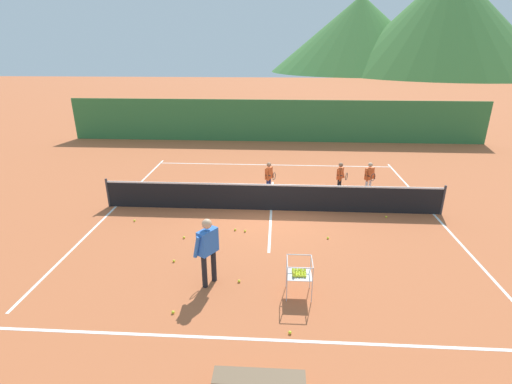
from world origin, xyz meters
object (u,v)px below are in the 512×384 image
at_px(tennis_ball_6, 328,238).
at_px(tennis_ball_7, 173,312).
at_px(instructor, 208,246).
at_px(student_2, 369,176).
at_px(student_0, 269,175).
at_px(student_1, 340,175).
at_px(tennis_ball_3, 174,261).
at_px(ball_cart, 299,273).
at_px(tennis_ball_0, 245,231).
at_px(tennis_ball_5, 184,237).
at_px(tennis_ball_9, 290,332).
at_px(tennis_ball_2, 239,281).
at_px(tennis_net, 271,197).
at_px(tennis_ball_8, 134,221).
at_px(tennis_ball_1, 235,230).
at_px(tennis_ball_4, 386,217).

relative_size(tennis_ball_6, tennis_ball_7, 1.00).
bearing_deg(tennis_ball_6, instructor, -141.97).
bearing_deg(student_2, student_0, -177.90).
height_order(student_1, tennis_ball_3, student_1).
xyz_separation_m(ball_cart, tennis_ball_0, (-1.51, 3.09, -0.55)).
relative_size(student_1, tennis_ball_5, 18.56).
bearing_deg(student_2, tennis_ball_7, -127.73).
xyz_separation_m(tennis_ball_3, tennis_ball_9, (3.04, -2.54, 0.00)).
bearing_deg(tennis_ball_2, tennis_ball_3, 155.80).
bearing_deg(tennis_ball_2, tennis_ball_9, -54.97).
height_order(ball_cart, tennis_ball_0, ball_cart).
bearing_deg(tennis_net, student_0, 94.63).
distance_m(student_0, tennis_ball_8, 5.22).
xyz_separation_m(student_2, tennis_ball_7, (-5.71, -7.38, -0.74)).
relative_size(student_1, tennis_ball_8, 18.56).
bearing_deg(tennis_ball_1, tennis_ball_0, -12.52).
bearing_deg(tennis_ball_4, ball_cart, -125.61).
relative_size(tennis_net, instructor, 6.80).
xyz_separation_m(instructor, tennis_ball_7, (-0.60, -1.17, -1.00)).
distance_m(student_0, tennis_ball_1, 3.45).
xyz_separation_m(instructor, ball_cart, (2.13, -0.32, -0.45)).
distance_m(tennis_net, tennis_ball_5, 3.46).
distance_m(tennis_ball_1, tennis_ball_8, 3.42).
distance_m(tennis_ball_3, tennis_ball_4, 7.16).
xyz_separation_m(ball_cart, tennis_ball_6, (1.01, 2.79, -0.55)).
xyz_separation_m(instructor, student_0, (1.27, 6.07, -0.27)).
bearing_deg(student_1, tennis_ball_3, -133.91).
distance_m(ball_cart, tennis_ball_2, 1.57).
bearing_deg(tennis_ball_2, tennis_ball_4, 41.22).
bearing_deg(tennis_net, tennis_ball_0, -114.21).
bearing_deg(ball_cart, tennis_net, 98.64).
distance_m(student_1, tennis_ball_1, 5.09).
height_order(student_0, ball_cart, student_0).
distance_m(student_0, tennis_ball_6, 4.13).
distance_m(tennis_ball_0, tennis_ball_7, 4.12).
bearing_deg(tennis_ball_0, tennis_ball_8, 171.86).
distance_m(student_2, ball_cart, 7.18).
distance_m(ball_cart, tennis_ball_4, 5.45).
bearing_deg(student_2, tennis_ball_4, -85.19).
height_order(student_2, tennis_ball_0, student_2).
xyz_separation_m(tennis_ball_0, tennis_ball_2, (0.09, -2.69, 0.00)).
bearing_deg(tennis_ball_7, student_1, 58.09).
height_order(tennis_ball_0, tennis_ball_3, same).
relative_size(tennis_net, tennis_ball_4, 172.69).
relative_size(tennis_net, student_0, 9.20).
bearing_deg(tennis_ball_8, tennis_ball_0, -8.14).
bearing_deg(tennis_ball_0, ball_cart, -63.99).
xyz_separation_m(instructor, tennis_ball_6, (3.15, 2.46, -1.00)).
bearing_deg(tennis_ball_8, tennis_ball_6, -7.64).
xyz_separation_m(instructor, tennis_ball_3, (-1.13, 0.90, -1.00)).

